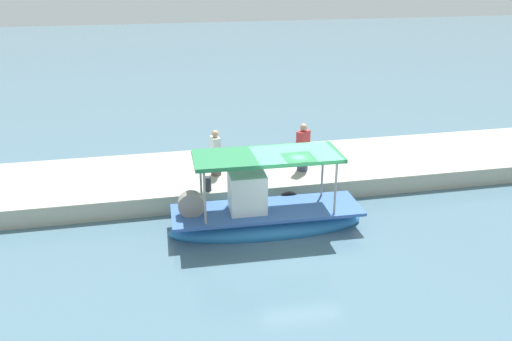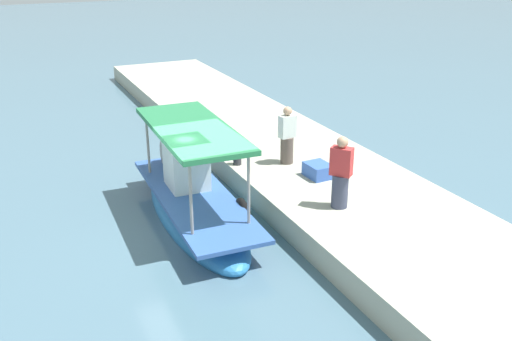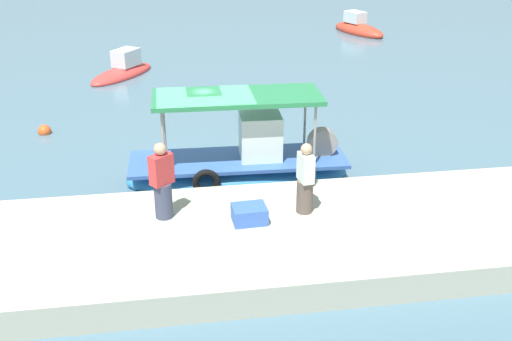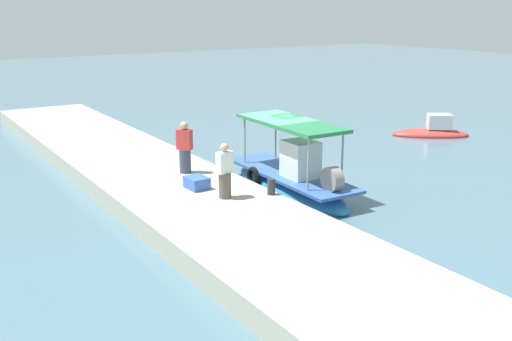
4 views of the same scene
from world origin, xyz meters
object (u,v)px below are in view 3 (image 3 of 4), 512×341
Objects in this scene: fisherman_near_bollard at (305,181)px; marker_buoy at (44,131)px; mooring_bollard at (311,176)px; cargo_crate at (249,214)px; main_fishing_boat at (242,166)px; moored_boat_near at (358,29)px; fisherman_by_crate at (162,184)px; moored_boat_mid at (123,72)px.

marker_buoy is (-7.04, 7.83, -1.34)m from fisherman_near_bollard.
cargo_crate is at bearing -137.63° from mooring_bollard.
fisherman_near_bollard is at bearing -72.16° from main_fishing_boat.
main_fishing_boat is 2.44m from mooring_bollard.
main_fishing_boat reaches higher than cargo_crate.
moored_boat_near is (7.51, 20.04, -0.67)m from mooring_bollard.
cargo_crate is 9.95m from marker_buoy.
fisherman_near_bollard is 3.88× the size of marker_buoy.
moored_boat_near is (11.17, 21.16, -1.24)m from fisherman_by_crate.
fisherman_by_crate is (-2.15, -2.98, 1.02)m from main_fishing_boat.
moored_boat_mid is at bearing 108.25° from main_fishing_boat.
mooring_bollard is (3.66, 1.12, -0.57)m from fisherman_by_crate.
fisherman_by_crate reaches higher than mooring_bollard.
moored_boat_near is (15.03, 13.57, 0.15)m from marker_buoy.
marker_buoy is 0.11× the size of moored_boat_mid.
moored_boat_mid is at bearing 103.13° from cargo_crate.
marker_buoy is 7.08m from moored_boat_mid.
main_fishing_boat is 20.30m from moored_boat_near.
fisherman_near_bollard is (1.03, -3.21, 0.97)m from main_fishing_boat.
fisherman_by_crate is 2.04m from cargo_crate.
fisherman_by_crate is 0.46× the size of moored_boat_near.
moored_boat_mid is (2.27, 6.70, 0.09)m from marker_buoy.
main_fishing_boat is 8.32× the size of cargo_crate.
mooring_bollard reaches higher than cargo_crate.
fisherman_near_bollard reaches higher than moored_boat_mid.
main_fishing_boat is 7.58m from marker_buoy.
marker_buoy is (-5.73, 8.10, -0.76)m from cargo_crate.
fisherman_by_crate is 14.44m from moored_boat_mid.
main_fishing_boat reaches higher than fisherman_near_bollard.
main_fishing_boat is at bearing -71.75° from moored_boat_mid.
moored_boat_near is 14.49m from moored_boat_mid.
main_fishing_boat is 1.64× the size of moored_boat_mid.
main_fishing_boat is at bearing 129.14° from mooring_bollard.
cargo_crate is at bearing -76.87° from moored_boat_mid.
marker_buoy is at bearing -108.74° from moored_boat_mid.
marker_buoy is at bearing 131.98° from fisherman_near_bollard.
moored_boat_near is (9.30, 21.67, -0.61)m from cargo_crate.
moored_boat_near is at bearing 66.77° from cargo_crate.
fisherman_by_crate is 23.96m from moored_boat_near.
moored_boat_near reaches higher than cargo_crate.
fisherman_near_bollard is 2.25× the size of cargo_crate.
moored_boat_near is at bearing 62.17° from fisherman_by_crate.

